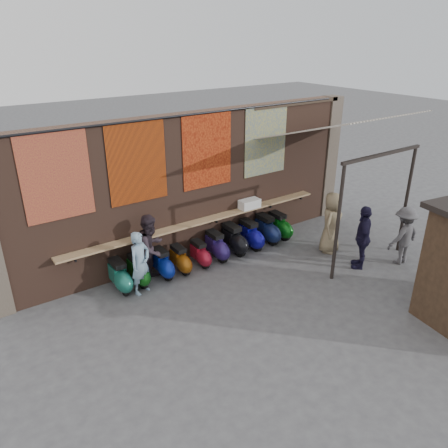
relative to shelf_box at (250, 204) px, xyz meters
name	(u,v)px	position (x,y,z in m)	size (l,w,h in m)	color
ground	(254,293)	(-1.62, -2.30, -1.26)	(70.00, 70.00, 0.00)	#474749
brick_wall	(194,186)	(-1.62, 0.40, 0.74)	(10.00, 0.40, 4.00)	brown
pier_right	(327,157)	(3.58, 0.40, 0.74)	(0.50, 0.50, 4.00)	#4C4238
eating_counter	(202,221)	(-1.62, 0.03, -0.16)	(8.00, 0.32, 0.05)	#9E7A51
shelf_box	(250,204)	(0.00, 0.00, 0.00)	(0.62, 0.32, 0.26)	white
tapestry_redgold	(56,176)	(-5.22, 0.18, 1.74)	(1.50, 0.02, 2.00)	maroon
tapestry_sun	(137,162)	(-3.32, 0.18, 1.74)	(1.50, 0.02, 2.00)	#DA480C
tapestry_orange	(207,150)	(-1.32, 0.18, 1.74)	(1.50, 0.02, 2.00)	#AF3D15
tapestry_multi	(266,141)	(0.68, 0.18, 1.74)	(1.50, 0.02, 2.00)	#284B95
hang_rail	(197,114)	(-1.62, 0.17, 2.72)	(0.06, 0.06, 9.50)	black
scooter_stool_0	(120,276)	(-4.24, -0.31, -0.86)	(0.37, 0.83, 0.79)	#186050
scooter_stool_1	(138,271)	(-3.74, -0.28, -0.88)	(0.36, 0.79, 0.75)	#105314
scooter_stool_2	(162,264)	(-3.07, -0.30, -0.88)	(0.36, 0.79, 0.75)	#0D2397
scooter_stool_3	(180,260)	(-2.57, -0.34, -0.90)	(0.34, 0.75, 0.71)	#89460C
scooter_stool_4	(200,254)	(-1.95, -0.35, -0.91)	(0.32, 0.72, 0.68)	maroon
scooter_stool_5	(216,246)	(-1.38, -0.31, -0.86)	(0.38, 0.83, 0.79)	navy
scooter_stool_6	(234,239)	(-0.78, -0.28, -0.83)	(0.40, 0.89, 0.85)	black
scooter_stool_7	(250,235)	(-0.19, -0.30, -0.84)	(0.39, 0.87, 0.83)	#0E0C80
scooter_stool_8	(266,229)	(0.46, -0.27, -0.84)	(0.40, 0.88, 0.84)	#131E47
scooter_stool_9	(279,226)	(0.97, -0.26, -0.86)	(0.38, 0.84, 0.80)	#0C5512
diner_left	(140,263)	(-3.82, -0.67, -0.45)	(0.59, 0.38, 1.60)	#7B9CB4
diner_right	(151,248)	(-3.34, -0.30, -0.36)	(0.87, 0.68, 1.80)	#292027
shopper_navy	(363,237)	(1.56, -2.89, -0.38)	(1.03, 0.43, 1.76)	black
shopper_grey	(404,236)	(2.67, -3.37, -0.44)	(1.05, 0.61, 1.63)	#545357
shopper_tan	(331,223)	(1.58, -1.77, -0.36)	(0.88, 0.57, 1.80)	#827152
awning_canvas	(338,125)	(1.88, -1.40, 2.29)	(3.20, 3.40, 0.03)	beige
awning_ledger	(298,103)	(1.88, 0.19, 2.69)	(3.30, 0.08, 0.12)	#33261C
awning_header	(383,154)	(1.88, -2.90, 1.82)	(3.00, 0.08, 0.08)	black
awning_post_left	(338,224)	(0.48, -2.90, 0.29)	(0.09, 0.09, 3.10)	black
awning_post_right	(406,201)	(3.28, -2.90, 0.29)	(0.09, 0.09, 3.10)	black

